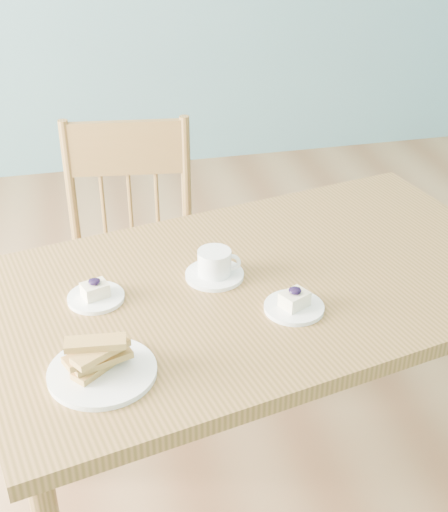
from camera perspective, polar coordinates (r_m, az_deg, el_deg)
The scene contains 7 objects.
room at distance 1.64m, azimuth -10.45°, elevation 15.74°, with size 5.01×5.01×2.71m.
dining_table at distance 1.88m, azimuth 2.86°, elevation -3.88°, with size 1.58×1.11×0.77m.
dining_chair at distance 2.47m, azimuth -7.32°, elevation -0.58°, with size 0.49×0.47×0.96m.
cheesecake_plate_near at distance 1.72m, azimuth 5.64°, elevation -3.84°, with size 0.15×0.15×0.06m.
cheesecake_plate_far at distance 1.78m, azimuth -10.23°, elevation -3.03°, with size 0.14×0.14×0.06m.
coffee_cup at distance 1.83m, azimuth -0.73°, elevation -0.81°, with size 0.15×0.15×0.08m.
biscotti_plate at distance 1.54m, azimuth -9.78°, elevation -8.49°, with size 0.23×0.23×0.09m.
Camera 1 is at (-0.08, -1.59, 1.76)m, focal length 50.00 mm.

